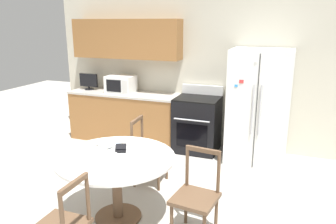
{
  "coord_description": "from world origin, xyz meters",
  "views": [
    {
      "loc": [
        1.57,
        -2.85,
        2.13
      ],
      "look_at": [
        0.07,
        1.15,
        0.95
      ],
      "focal_mm": 35.0,
      "sensor_mm": 36.0,
      "label": 1
    }
  ],
  "objects_px": {
    "refrigerator": "(259,107)",
    "oven_range": "(197,124)",
    "wallet": "(121,149)",
    "candle_glass": "(114,157)",
    "dining_chair_right": "(196,197)",
    "countertop_tv": "(89,81)",
    "microwave": "(121,84)",
    "dining_chair_far": "(149,153)"
  },
  "relations": [
    {
      "from": "dining_chair_right",
      "to": "wallet",
      "type": "bearing_deg",
      "value": -2.11
    },
    {
      "from": "microwave",
      "to": "candle_glass",
      "type": "distance_m",
      "value": 2.68
    },
    {
      "from": "wallet",
      "to": "dining_chair_right",
      "type": "bearing_deg",
      "value": -8.94
    },
    {
      "from": "microwave",
      "to": "countertop_tv",
      "type": "distance_m",
      "value": 0.69
    },
    {
      "from": "refrigerator",
      "to": "oven_range",
      "type": "xyz_separation_m",
      "value": [
        -0.99,
        0.07,
        -0.41
      ]
    },
    {
      "from": "oven_range",
      "to": "countertop_tv",
      "type": "distance_m",
      "value": 2.21
    },
    {
      "from": "wallet",
      "to": "oven_range",
      "type": "bearing_deg",
      "value": 82.18
    },
    {
      "from": "refrigerator",
      "to": "candle_glass",
      "type": "height_order",
      "value": "refrigerator"
    },
    {
      "from": "candle_glass",
      "to": "wallet",
      "type": "bearing_deg",
      "value": 101.47
    },
    {
      "from": "refrigerator",
      "to": "wallet",
      "type": "distance_m",
      "value": 2.42
    },
    {
      "from": "candle_glass",
      "to": "wallet",
      "type": "height_order",
      "value": "candle_glass"
    },
    {
      "from": "wallet",
      "to": "countertop_tv",
      "type": "bearing_deg",
      "value": 130.42
    },
    {
      "from": "countertop_tv",
      "to": "candle_glass",
      "type": "height_order",
      "value": "countertop_tv"
    },
    {
      "from": "oven_range",
      "to": "candle_glass",
      "type": "distance_m",
      "value": 2.4
    },
    {
      "from": "refrigerator",
      "to": "dining_chair_right",
      "type": "bearing_deg",
      "value": -99.49
    },
    {
      "from": "refrigerator",
      "to": "dining_chair_right",
      "type": "relative_size",
      "value": 1.94
    },
    {
      "from": "oven_range",
      "to": "wallet",
      "type": "distance_m",
      "value": 2.16
    },
    {
      "from": "microwave",
      "to": "dining_chair_right",
      "type": "relative_size",
      "value": 0.54
    },
    {
      "from": "microwave",
      "to": "dining_chair_far",
      "type": "relative_size",
      "value": 0.54
    },
    {
      "from": "microwave",
      "to": "countertop_tv",
      "type": "bearing_deg",
      "value": 177.87
    },
    {
      "from": "refrigerator",
      "to": "countertop_tv",
      "type": "xyz_separation_m",
      "value": [
        -3.12,
        0.1,
        0.19
      ]
    },
    {
      "from": "oven_range",
      "to": "countertop_tv",
      "type": "relative_size",
      "value": 3.0
    },
    {
      "from": "dining_chair_right",
      "to": "candle_glass",
      "type": "bearing_deg",
      "value": 13.73
    },
    {
      "from": "countertop_tv",
      "to": "dining_chair_right",
      "type": "relative_size",
      "value": 0.4
    },
    {
      "from": "oven_range",
      "to": "wallet",
      "type": "height_order",
      "value": "oven_range"
    },
    {
      "from": "countertop_tv",
      "to": "dining_chair_right",
      "type": "bearing_deg",
      "value": -39.91
    },
    {
      "from": "refrigerator",
      "to": "candle_glass",
      "type": "relative_size",
      "value": 22.12
    },
    {
      "from": "oven_range",
      "to": "dining_chair_far",
      "type": "xyz_separation_m",
      "value": [
        -0.29,
        -1.38,
        -0.03
      ]
    },
    {
      "from": "dining_chair_far",
      "to": "dining_chair_right",
      "type": "xyz_separation_m",
      "value": [
        0.91,
        -0.89,
        0.0
      ]
    },
    {
      "from": "microwave",
      "to": "wallet",
      "type": "xyz_separation_m",
      "value": [
        1.15,
        -2.13,
        -0.28
      ]
    },
    {
      "from": "dining_chair_far",
      "to": "dining_chair_right",
      "type": "bearing_deg",
      "value": 43.18
    },
    {
      "from": "dining_chair_right",
      "to": "wallet",
      "type": "relative_size",
      "value": 5.5
    },
    {
      "from": "countertop_tv",
      "to": "dining_chair_far",
      "type": "distance_m",
      "value": 2.4
    },
    {
      "from": "candle_glass",
      "to": "wallet",
      "type": "xyz_separation_m",
      "value": [
        -0.05,
        0.25,
        -0.01
      ]
    },
    {
      "from": "dining_chair_right",
      "to": "candle_glass",
      "type": "height_order",
      "value": "dining_chair_right"
    },
    {
      "from": "microwave",
      "to": "oven_range",
      "type": "bearing_deg",
      "value": -0.25
    },
    {
      "from": "dining_chair_right",
      "to": "candle_glass",
      "type": "distance_m",
      "value": 0.93
    },
    {
      "from": "microwave",
      "to": "wallet",
      "type": "height_order",
      "value": "microwave"
    },
    {
      "from": "refrigerator",
      "to": "wallet",
      "type": "bearing_deg",
      "value": -121.96
    },
    {
      "from": "countertop_tv",
      "to": "dining_chair_far",
      "type": "bearing_deg",
      "value": -37.56
    },
    {
      "from": "oven_range",
      "to": "dining_chair_far",
      "type": "relative_size",
      "value": 1.2
    },
    {
      "from": "refrigerator",
      "to": "wallet",
      "type": "relative_size",
      "value": 10.66
    }
  ]
}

